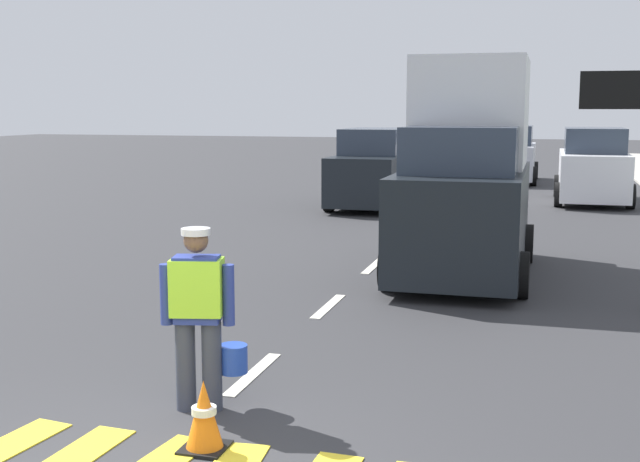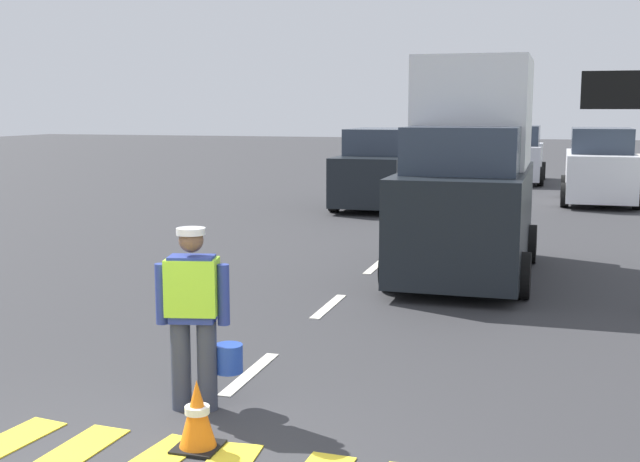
# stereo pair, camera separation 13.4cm
# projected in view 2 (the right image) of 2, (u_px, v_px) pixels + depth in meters

# --- Properties ---
(ground_plane) EXTENTS (96.00, 96.00, 0.00)m
(ground_plane) POSITION_uv_depth(u_px,v_px,m) (460.00, 195.00, 25.79)
(ground_plane) COLOR #333335
(lane_center_line) EXTENTS (0.14, 46.40, 0.01)m
(lane_center_line) POSITION_uv_depth(u_px,v_px,m) (473.00, 183.00, 29.77)
(lane_center_line) COLOR silver
(lane_center_line) RESTS_ON ground
(road_worker) EXTENTS (0.73, 0.48, 1.67)m
(road_worker) POSITION_uv_depth(u_px,v_px,m) (196.00, 309.00, 7.32)
(road_worker) COLOR #383D4C
(road_worker) RESTS_ON ground
(lane_direction_sign) EXTENTS (1.16, 0.11, 3.20)m
(lane_direction_sign) POSITION_uv_depth(u_px,v_px,m) (638.00, 132.00, 10.70)
(lane_direction_sign) COLOR gray
(lane_direction_sign) RESTS_ON ground
(traffic_cone_near) EXTENTS (0.36, 0.36, 0.58)m
(traffic_cone_near) POSITION_uv_depth(u_px,v_px,m) (197.00, 415.00, 6.53)
(traffic_cone_near) COLOR black
(traffic_cone_near) RESTS_ON ground
(delivery_truck) EXTENTS (2.16, 4.60, 3.54)m
(delivery_truck) POSITION_uv_depth(u_px,v_px,m) (469.00, 176.00, 13.34)
(delivery_truck) COLOR black
(delivery_truck) RESTS_ON ground
(car_oncoming_second) EXTENTS (2.05, 4.40, 2.15)m
(car_oncoming_second) POSITION_uv_depth(u_px,v_px,m) (380.00, 171.00, 22.44)
(car_oncoming_second) COLOR black
(car_oncoming_second) RESTS_ON ground
(car_parked_far) EXTENTS (2.10, 4.29, 2.15)m
(car_parked_far) POSITION_uv_depth(u_px,v_px,m) (600.00, 168.00, 23.36)
(car_parked_far) COLOR silver
(car_parked_far) RESTS_ON ground
(car_outgoing_far) EXTENTS (2.07, 4.40, 2.07)m
(car_outgoing_far) POSITION_uv_depth(u_px,v_px,m) (516.00, 156.00, 29.94)
(car_outgoing_far) COLOR silver
(car_outgoing_far) RESTS_ON ground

